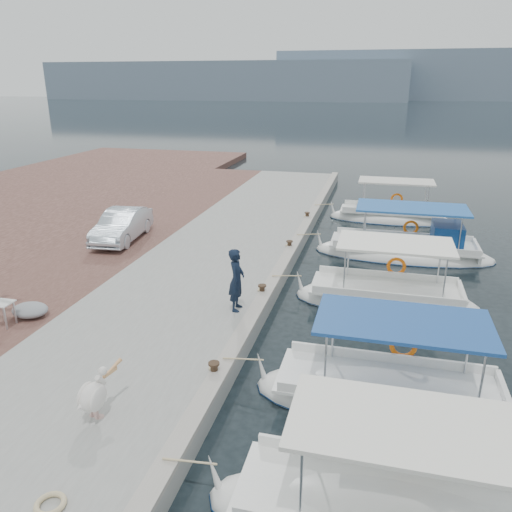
{
  "coord_description": "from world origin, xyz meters",
  "views": [
    {
      "loc": [
        3.21,
        -13.43,
        7.27
      ],
      "look_at": [
        -1.0,
        3.24,
        1.2
      ],
      "focal_mm": 35.0,
      "sensor_mm": 36.0,
      "label": 1
    }
  ],
  "objects": [
    {
      "name": "pelican",
      "position": [
        -2.28,
        -5.64,
        1.03
      ],
      "size": [
        0.59,
        1.33,
        1.02
      ],
      "color": "tan",
      "rests_on": "concrete_quay"
    },
    {
      "name": "fisherman",
      "position": [
        -0.84,
        0.16,
        1.49
      ],
      "size": [
        0.52,
        0.75,
        1.98
      ],
      "primitive_type": "imported",
      "rotation": [
        0.0,
        0.0,
        1.63
      ],
      "color": "black",
      "rests_on": "concrete_quay"
    },
    {
      "name": "parked_car",
      "position": [
        -7.8,
        5.81,
        1.18
      ],
      "size": [
        1.86,
        4.28,
        1.37
      ],
      "primitive_type": "imported",
      "rotation": [
        0.0,
        0.0,
        0.1
      ],
      "color": "silver",
      "rests_on": "cobblestone_strip"
    },
    {
      "name": "tarp_bundle",
      "position": [
        -6.79,
        -1.83,
        0.7
      ],
      "size": [
        1.1,
        0.9,
        0.4
      ],
      "primitive_type": "ellipsoid",
      "color": "gray",
      "rests_on": "cobblestone_strip"
    },
    {
      "name": "mooring_bollards",
      "position": [
        -0.35,
        1.5,
        0.69
      ],
      "size": [
        0.28,
        20.28,
        0.33
      ],
      "color": "black",
      "rests_on": "concrete_quay"
    },
    {
      "name": "ground",
      "position": [
        0.0,
        0.0,
        0.0
      ],
      "size": [
        400.0,
        400.0,
        0.0
      ],
      "primitive_type": "plane",
      "color": "black",
      "rests_on": "ground"
    },
    {
      "name": "fishing_caique_c",
      "position": [
        3.7,
        2.83,
        0.12
      ],
      "size": [
        6.22,
        2.39,
        2.83
      ],
      "color": "white",
      "rests_on": "ground"
    },
    {
      "name": "quay_curb",
      "position": [
        -0.22,
        5.0,
        0.56
      ],
      "size": [
        0.44,
        40.0,
        0.12
      ],
      "primitive_type": "cube",
      "color": "gray",
      "rests_on": "concrete_quay"
    },
    {
      "name": "distant_hills",
      "position": [
        29.61,
        201.49,
        7.61
      ],
      "size": [
        330.0,
        60.0,
        18.0
      ],
      "color": "slate",
      "rests_on": "ground"
    },
    {
      "name": "folding_table",
      "position": [
        -7.09,
        -2.54,
        1.02
      ],
      "size": [
        0.55,
        0.55,
        0.73
      ],
      "color": "silver",
      "rests_on": "cobblestone_strip"
    },
    {
      "name": "fishing_caique_d",
      "position": [
        4.51,
        8.06,
        0.19
      ],
      "size": [
        7.62,
        2.52,
        2.83
      ],
      "color": "white",
      "rests_on": "ground"
    },
    {
      "name": "cobblestone_strip",
      "position": [
        -8.0,
        5.0,
        0.25
      ],
      "size": [
        4.0,
        40.0,
        0.5
      ],
      "primitive_type": "cube",
      "color": "#4E2E29",
      "rests_on": "ground"
    },
    {
      "name": "rope_coil",
      "position": [
        -1.74,
        -7.97,
        0.55
      ],
      "size": [
        0.54,
        0.54,
        0.1
      ],
      "primitive_type": "torus",
      "color": "#C6B284",
      "rests_on": "concrete_quay"
    },
    {
      "name": "fishing_caique_b",
      "position": [
        3.79,
        -2.96,
        0.12
      ],
      "size": [
        6.41,
        2.33,
        2.83
      ],
      "color": "white",
      "rests_on": "ground"
    },
    {
      "name": "fishing_caique_e",
      "position": [
        3.86,
        13.98,
        0.13
      ],
      "size": [
        6.55,
        2.12,
        2.83
      ],
      "color": "white",
      "rests_on": "ground"
    },
    {
      "name": "concrete_quay",
      "position": [
        -3.0,
        5.0,
        0.25
      ],
      "size": [
        6.0,
        40.0,
        0.5
      ],
      "primitive_type": "cube",
      "color": "gray",
      "rests_on": "ground"
    }
  ]
}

